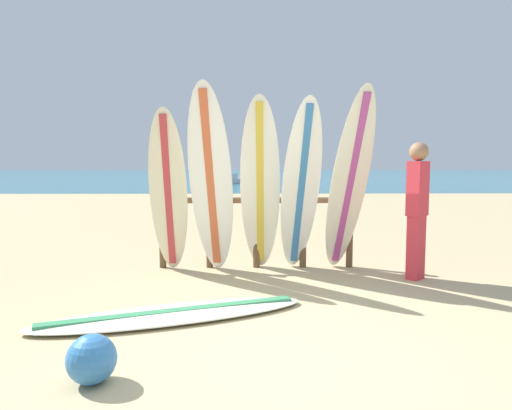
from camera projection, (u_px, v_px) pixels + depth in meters
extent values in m
plane|color=tan|center=(284.00, 360.00, 3.28)|extent=(120.00, 120.00, 0.00)
cube|color=teal|center=(251.00, 174.00, 61.03)|extent=(120.00, 80.00, 0.01)
cylinder|color=brown|center=(162.00, 229.00, 6.13)|extent=(0.09, 0.09, 1.06)
cylinder|color=brown|center=(209.00, 229.00, 6.14)|extent=(0.09, 0.09, 1.06)
cylinder|color=brown|center=(256.00, 228.00, 6.15)|extent=(0.09, 0.09, 1.06)
cylinder|color=brown|center=(303.00, 228.00, 6.16)|extent=(0.09, 0.09, 1.06)
cylinder|color=brown|center=(350.00, 228.00, 6.17)|extent=(0.09, 0.09, 1.06)
cylinder|color=brown|center=(256.00, 200.00, 6.12)|extent=(2.62, 0.08, 0.08)
ellipsoid|color=beige|center=(168.00, 192.00, 5.75)|extent=(0.47, 0.65, 2.08)
cube|color=#B73338|center=(168.00, 192.00, 5.75)|extent=(0.09, 0.61, 1.91)
ellipsoid|color=white|center=(211.00, 181.00, 5.65)|extent=(0.65, 0.90, 2.36)
cube|color=#CC5933|center=(211.00, 181.00, 5.65)|extent=(0.21, 0.79, 2.17)
ellipsoid|color=white|center=(260.00, 186.00, 5.85)|extent=(0.55, 0.73, 2.24)
cube|color=gold|center=(260.00, 186.00, 5.85)|extent=(0.13, 0.67, 2.06)
ellipsoid|color=white|center=(301.00, 188.00, 5.70)|extent=(0.58, 1.07, 2.18)
cube|color=#3372B2|center=(301.00, 188.00, 5.70)|extent=(0.18, 0.96, 2.01)
ellipsoid|color=silver|center=(349.00, 183.00, 5.70)|extent=(0.68, 1.09, 2.32)
cube|color=#A53F8C|center=(349.00, 183.00, 5.70)|extent=(0.27, 0.94, 2.14)
ellipsoid|color=silver|center=(173.00, 314.00, 4.17)|extent=(2.57, 1.40, 0.07)
cube|color=#388C59|center=(173.00, 314.00, 4.17)|extent=(2.21, 0.87, 0.08)
cube|color=#D8333F|center=(416.00, 247.00, 5.54)|extent=(0.26, 0.25, 0.77)
cube|color=#D8333F|center=(418.00, 189.00, 5.47)|extent=(0.31, 0.31, 0.65)
sphere|color=#997051|center=(419.00, 152.00, 5.43)|extent=(0.22, 0.22, 0.22)
cube|color=silver|center=(231.00, 181.00, 31.68)|extent=(1.95, 2.56, 0.35)
cube|color=silver|center=(231.00, 176.00, 31.65)|extent=(0.99, 1.07, 0.36)
sphere|color=#3372B2|center=(92.00, 359.00, 2.92)|extent=(0.32, 0.32, 0.32)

